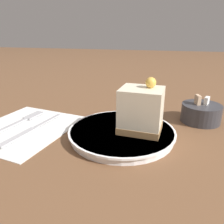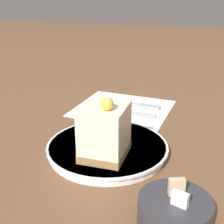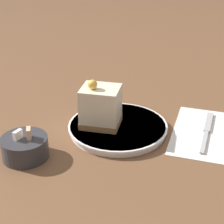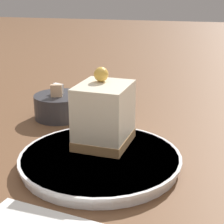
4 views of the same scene
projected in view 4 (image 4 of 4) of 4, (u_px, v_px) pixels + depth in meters
The scene contains 4 objects.
ground_plane at pixel (83, 162), 0.52m from camera, with size 4.00×4.00×0.00m, color brown.
plate at pixel (100, 160), 0.50m from camera, with size 0.22×0.22×0.02m.
cake_slice at pixel (104, 114), 0.52m from camera, with size 0.09×0.08×0.11m.
sugar_bowl at pixel (60, 106), 0.68m from camera, with size 0.09×0.09×0.06m.
Camera 4 is at (-0.44, -0.15, 0.24)m, focal length 60.00 mm.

